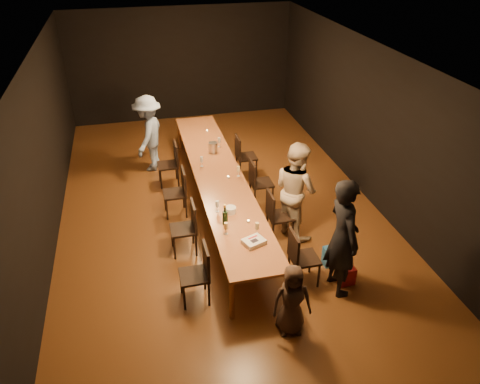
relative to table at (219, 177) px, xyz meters
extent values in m
plane|color=#4F3113|center=(0.00, 0.00, -0.70)|extent=(10.00, 10.00, 0.00)
cube|color=black|center=(0.00, 5.00, 0.80)|extent=(6.00, 0.04, 3.00)
cube|color=black|center=(0.00, -5.00, 0.80)|extent=(6.00, 0.04, 3.00)
cube|color=black|center=(-3.00, 0.00, 0.80)|extent=(0.04, 10.00, 3.00)
cube|color=black|center=(3.00, 0.00, 0.80)|extent=(0.04, 10.00, 3.00)
cube|color=silver|center=(0.00, 0.00, 2.30)|extent=(6.00, 10.00, 0.04)
cube|color=brown|center=(0.00, 0.00, 0.02)|extent=(0.90, 6.00, 0.05)
cylinder|color=brown|center=(-0.40, -2.90, -0.35)|extent=(0.08, 0.08, 0.70)
cylinder|color=brown|center=(0.40, -2.90, -0.35)|extent=(0.08, 0.08, 0.70)
cylinder|color=brown|center=(-0.40, 2.90, -0.35)|extent=(0.08, 0.08, 0.70)
cylinder|color=brown|center=(0.40, 2.90, -0.35)|extent=(0.08, 0.08, 0.70)
imported|color=black|center=(1.31, -2.65, 0.25)|extent=(0.48, 0.71, 1.89)
imported|color=beige|center=(1.15, -1.08, 0.18)|extent=(0.91, 1.02, 1.76)
imported|color=#839DCB|center=(-1.15, 2.01, 0.15)|extent=(1.00, 1.26, 1.70)
imported|color=#3A2920|center=(0.33, -3.30, -0.16)|extent=(0.57, 0.41, 1.08)
cube|color=red|center=(1.49, -2.62, -0.56)|extent=(0.25, 0.15, 0.29)
cube|color=#2869B0|center=(1.44, -2.12, -0.53)|extent=(0.28, 0.20, 0.34)
cube|color=white|center=(0.09, -2.24, 0.08)|extent=(0.38, 0.34, 0.07)
cube|color=black|center=(0.09, -2.27, 0.12)|extent=(0.13, 0.11, 0.00)
cube|color=red|center=(0.09, -2.18, 0.12)|extent=(0.16, 0.08, 0.00)
cylinder|color=white|center=(-0.07, -1.34, 0.10)|extent=(0.24, 0.24, 0.10)
cylinder|color=#A3A4A8|center=(0.08, 0.99, 0.15)|extent=(0.19, 0.19, 0.21)
cylinder|color=#B2B7B2|center=(0.15, -1.67, 0.06)|extent=(0.05, 0.05, 0.03)
cylinder|color=#B2B7B2|center=(0.15, -0.17, 0.06)|extent=(0.05, 0.05, 0.03)
cylinder|color=#B2B7B2|center=(0.15, 2.06, 0.06)|extent=(0.05, 0.05, 0.03)
camera|label=1|loc=(-1.43, -7.63, 4.24)|focal=35.00mm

